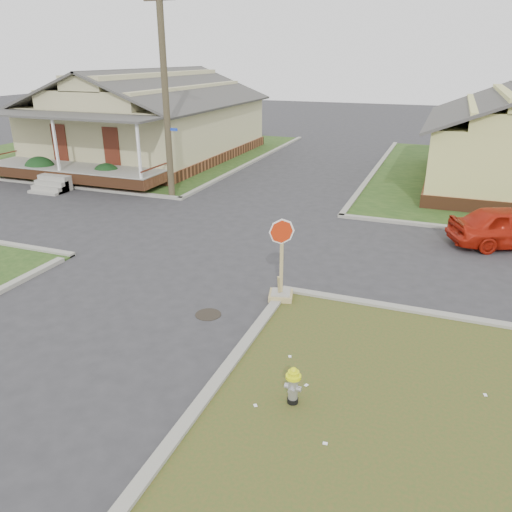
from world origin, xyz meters
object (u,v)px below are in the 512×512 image
(utility_pole, at_px, (165,89))
(fire_hydrant, at_px, (293,383))
(stop_sign, at_px, (281,282))
(red_sedan, at_px, (512,227))

(utility_pole, relative_size, fire_hydrant, 11.99)
(utility_pole, xyz_separation_m, fire_hydrant, (9.35, -11.93, -4.20))
(fire_hydrant, xyz_separation_m, stop_sign, (-1.53, 3.93, 0.06))
(stop_sign, bearing_deg, red_sedan, 34.22)
(fire_hydrant, relative_size, red_sedan, 0.19)
(fire_hydrant, bearing_deg, utility_pole, 131.45)
(stop_sign, xyz_separation_m, red_sedan, (5.90, 6.51, 0.16))
(fire_hydrant, distance_m, stop_sign, 4.22)
(stop_sign, bearing_deg, fire_hydrant, -82.38)
(fire_hydrant, xyz_separation_m, red_sedan, (4.37, 10.44, 0.22))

